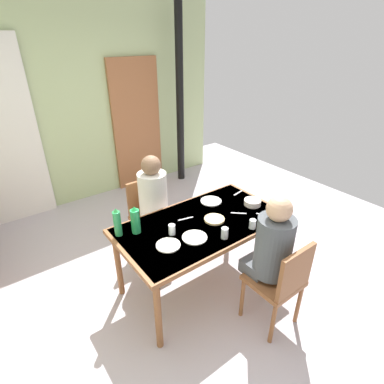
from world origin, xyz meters
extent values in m
plane|color=#BAB0B9|center=(0.00, 0.00, 0.00)|extent=(6.74, 6.74, 0.00)
cube|color=#B3C68D|center=(0.00, 2.59, 1.38)|extent=(4.64, 0.10, 2.76)
cube|color=#9C5E37|center=(0.94, 2.51, 1.00)|extent=(0.80, 0.05, 2.00)
cylinder|color=black|center=(1.59, 2.24, 1.38)|extent=(0.12, 0.12, 2.76)
cube|color=brown|center=(0.27, 0.02, 0.72)|extent=(1.56, 0.86, 0.04)
cube|color=#E2B570|center=(0.27, 0.02, 0.74)|extent=(1.50, 0.82, 0.00)
cylinder|color=brown|center=(-0.44, -0.34, 0.35)|extent=(0.06, 0.06, 0.70)
cylinder|color=brown|center=(0.98, -0.34, 0.35)|extent=(0.06, 0.06, 0.70)
cylinder|color=brown|center=(-0.44, 0.38, 0.35)|extent=(0.06, 0.06, 0.70)
cylinder|color=brown|center=(0.98, 0.38, 0.35)|extent=(0.06, 0.06, 0.70)
cube|color=brown|center=(0.48, -0.69, 0.45)|extent=(0.40, 0.40, 0.04)
cube|color=brown|center=(0.48, -0.87, 0.66)|extent=(0.38, 0.04, 0.42)
cylinder|color=brown|center=(0.31, -0.52, 0.21)|extent=(0.04, 0.04, 0.41)
cylinder|color=brown|center=(0.65, -0.52, 0.21)|extent=(0.04, 0.04, 0.41)
cylinder|color=brown|center=(0.31, -0.86, 0.21)|extent=(0.04, 0.04, 0.41)
cylinder|color=brown|center=(0.65, -0.86, 0.21)|extent=(0.04, 0.04, 0.41)
cube|color=brown|center=(0.14, 0.73, 0.45)|extent=(0.40, 0.40, 0.04)
cube|color=brown|center=(0.14, 0.91, 0.66)|extent=(0.38, 0.04, 0.42)
cylinder|color=brown|center=(0.31, 0.56, 0.21)|extent=(0.04, 0.04, 0.41)
cylinder|color=brown|center=(-0.03, 0.56, 0.21)|extent=(0.04, 0.04, 0.41)
cylinder|color=brown|center=(0.31, 0.90, 0.21)|extent=(0.04, 0.04, 0.41)
cylinder|color=brown|center=(-0.03, 0.90, 0.21)|extent=(0.04, 0.04, 0.41)
cube|color=#4D5257|center=(0.48, -0.53, 0.51)|extent=(0.30, 0.22, 0.12)
cylinder|color=#4C5156|center=(0.48, -0.64, 0.77)|extent=(0.30, 0.30, 0.52)
sphere|color=tan|center=(0.48, -0.64, 1.12)|extent=(0.20, 0.20, 0.20)
cube|color=silver|center=(0.14, 0.57, 0.51)|extent=(0.30, 0.22, 0.12)
cylinder|color=silver|center=(0.14, 0.68, 0.77)|extent=(0.30, 0.30, 0.52)
sphere|color=#846047|center=(0.14, 0.68, 1.12)|extent=(0.20, 0.20, 0.20)
cylinder|color=#279E56|center=(-0.28, 0.23, 0.85)|extent=(0.08, 0.08, 0.22)
cone|color=green|center=(-0.28, 0.23, 0.98)|extent=(0.06, 0.06, 0.03)
cylinder|color=#2C9956|center=(-0.43, 0.29, 0.86)|extent=(0.06, 0.06, 0.23)
cone|color=green|center=(-0.43, 0.29, 0.99)|extent=(0.05, 0.05, 0.03)
cylinder|color=silver|center=(0.88, -0.04, 0.77)|extent=(0.17, 0.17, 0.05)
cylinder|color=white|center=(0.07, -0.14, 0.75)|extent=(0.21, 0.21, 0.01)
cylinder|color=white|center=(0.59, 0.26, 0.75)|extent=(0.22, 0.22, 0.01)
cylinder|color=white|center=(-0.17, -0.10, 0.75)|extent=(0.20, 0.20, 0.01)
cylinder|color=silver|center=(0.27, -0.29, 0.79)|extent=(0.06, 0.06, 0.10)
cylinder|color=silver|center=(0.57, -0.33, 0.78)|extent=(0.06, 0.06, 0.09)
cylinder|color=silver|center=(-0.05, 0.02, 0.79)|extent=(0.06, 0.06, 0.09)
cylinder|color=#DBB77A|center=(0.38, -0.03, 0.75)|extent=(0.19, 0.19, 0.02)
cube|color=silver|center=(0.95, 0.23, 0.74)|extent=(0.15, 0.04, 0.00)
cube|color=silver|center=(0.18, 0.15, 0.74)|extent=(0.15, 0.05, 0.00)
cube|color=silver|center=(0.65, -0.08, 0.74)|extent=(0.12, 0.11, 0.00)
cube|color=silver|center=(0.83, -0.25, 0.74)|extent=(0.10, 0.13, 0.00)
camera|label=1|loc=(-1.21, -1.80, 2.27)|focal=28.26mm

